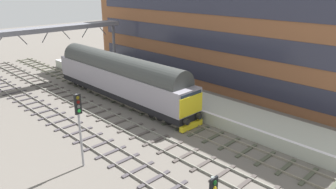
{
  "coord_description": "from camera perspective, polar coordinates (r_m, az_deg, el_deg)",
  "views": [
    {
      "loc": [
        -17.77,
        -20.45,
        11.16
      ],
      "look_at": [
        0.2,
        -2.17,
        2.18
      ],
      "focal_mm": 33.91,
      "sensor_mm": 36.0,
      "label": 1
    }
  ],
  "objects": [
    {
      "name": "platform_number_sign",
      "position": [
        27.13,
        5.28,
        -0.22
      ],
      "size": [
        0.1,
        0.44,
        1.67
      ],
      "color": "slate",
      "rests_on": "station_platform"
    },
    {
      "name": "signal_post_mid",
      "position": [
        20.29,
        -15.66,
        -4.56
      ],
      "size": [
        0.44,
        0.22,
        4.92
      ],
      "color": "gray",
      "rests_on": "ground"
    },
    {
      "name": "station_building",
      "position": [
        36.88,
        7.76,
        12.98
      ],
      "size": [
        5.27,
        36.05,
        14.4
      ],
      "color": "brown",
      "rests_on": "ground"
    },
    {
      "name": "track_main",
      "position": [
        29.28,
        -3.26,
        -3.01
      ],
      "size": [
        2.5,
        60.0,
        0.15
      ],
      "color": "gray",
      "rests_on": "ground"
    },
    {
      "name": "overhead_footbridge",
      "position": [
        38.91,
        -19.61,
        10.71
      ],
      "size": [
        16.24,
        2.0,
        6.62
      ],
      "color": "slate",
      "rests_on": "ground"
    },
    {
      "name": "diesel_locomotive",
      "position": [
        31.81,
        -8.67,
        3.26
      ],
      "size": [
        2.74,
        19.34,
        4.68
      ],
      "color": "black",
      "rests_on": "ground"
    },
    {
      "name": "track_adjacent_west",
      "position": [
        27.31,
        -8.78,
        -4.93
      ],
      "size": [
        2.5,
        60.0,
        0.15
      ],
      "color": "gray",
      "rests_on": "ground"
    },
    {
      "name": "track_adjacent_far_west",
      "position": [
        25.67,
        -15.04,
        -7.04
      ],
      "size": [
        2.5,
        60.0,
        0.15
      ],
      "color": "gray",
      "rests_on": "ground"
    },
    {
      "name": "station_platform",
      "position": [
        31.44,
        1.64,
        -0.52
      ],
      "size": [
        4.0,
        44.0,
        1.01
      ],
      "color": "#AEB2A3",
      "rests_on": "ground"
    },
    {
      "name": "ground_plane",
      "position": [
        29.3,
        -3.26,
        -3.11
      ],
      "size": [
        140.0,
        140.0,
        0.0
      ],
      "primitive_type": "plane",
      "color": "#645E57",
      "rests_on": "ground"
    }
  ]
}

